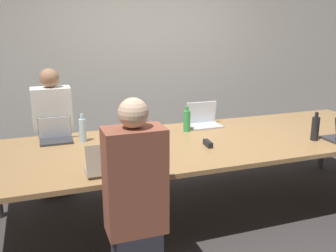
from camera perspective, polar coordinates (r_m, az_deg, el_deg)
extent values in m
plane|color=#383333|center=(3.91, 5.17, -12.47)|extent=(24.00, 24.00, 0.00)
cube|color=beige|center=(5.26, -3.25, 10.75)|extent=(12.00, 0.06, 2.80)
cube|color=#9E7547|center=(3.63, 5.44, -2.52)|extent=(4.21, 1.39, 0.04)
cylinder|color=#4C4C51|center=(5.20, 22.50, -2.35)|extent=(0.08, 0.08, 0.69)
cylinder|color=black|center=(3.86, 21.51, -0.39)|extent=(0.07, 0.07, 0.23)
cylinder|color=black|center=(3.83, 21.71, 1.61)|extent=(0.03, 0.03, 0.05)
cube|color=#333338|center=(3.71, -16.64, -2.25)|extent=(0.30, 0.21, 0.02)
cube|color=#333338|center=(3.78, -16.87, -0.13)|extent=(0.31, 0.03, 0.21)
cube|color=silver|center=(3.77, -16.86, -0.19)|extent=(0.30, 0.03, 0.21)
cube|color=#2D2D38|center=(4.34, -16.53, -6.89)|extent=(0.32, 0.24, 0.45)
cube|color=silver|center=(4.16, -17.14, 0.67)|extent=(0.40, 0.24, 0.73)
sphere|color=#9E7051|center=(4.07, -17.65, 7.00)|extent=(0.20, 0.20, 0.20)
cylinder|color=#ADD1E0|center=(3.64, -12.87, -0.65)|extent=(0.07, 0.07, 0.22)
cylinder|color=#ADD1E0|center=(3.60, -13.00, 1.43)|extent=(0.03, 0.03, 0.05)
cube|color=#B7B7BC|center=(4.10, 5.67, -0.01)|extent=(0.35, 0.24, 0.02)
cube|color=#B7B7BC|center=(4.17, 5.03, 2.11)|extent=(0.36, 0.03, 0.24)
cube|color=silver|center=(4.16, 5.09, 2.06)|extent=(0.35, 0.03, 0.24)
cylinder|color=green|center=(3.90, 2.89, 0.76)|extent=(0.07, 0.07, 0.22)
cylinder|color=green|center=(3.87, 2.92, 2.67)|extent=(0.03, 0.03, 0.05)
cube|color=gray|center=(2.91, -9.06, -6.68)|extent=(0.34, 0.22, 0.02)
cube|color=gray|center=(2.79, -8.84, -5.04)|extent=(0.35, 0.08, 0.22)
cube|color=#0F1933|center=(2.80, -8.87, -5.04)|extent=(0.34, 0.08, 0.21)
cube|color=brown|center=(2.51, -5.05, -8.36)|extent=(0.40, 0.24, 0.73)
sphere|color=beige|center=(2.36, -5.32, 1.99)|extent=(0.20, 0.20, 0.20)
cylinder|color=brown|center=(2.94, -3.52, -5.42)|extent=(0.08, 0.08, 0.10)
cube|color=black|center=(3.46, 6.10, -2.67)|extent=(0.05, 0.15, 0.05)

